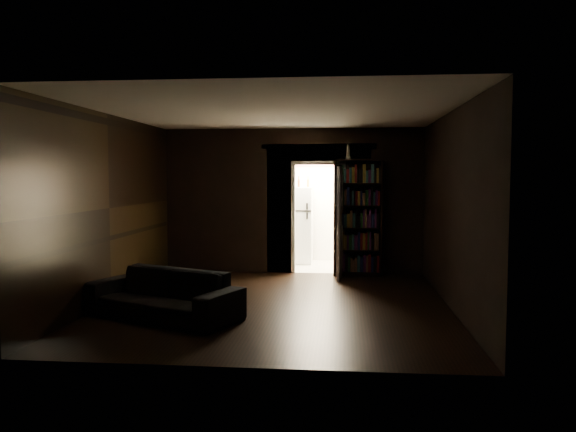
# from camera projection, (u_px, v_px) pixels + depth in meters

# --- Properties ---
(ground) EXTENTS (5.50, 5.50, 0.00)m
(ground) POSITION_uv_depth(u_px,v_px,m) (276.00, 304.00, 8.23)
(ground) COLOR black
(ground) RESTS_ON ground
(room_walls) EXTENTS (5.02, 5.61, 2.84)m
(room_walls) POSITION_uv_depth(u_px,v_px,m) (283.00, 188.00, 9.17)
(room_walls) COLOR black
(room_walls) RESTS_ON ground
(kitchen_alcove) EXTENTS (2.20, 1.80, 2.60)m
(kitchen_alcove) POSITION_uv_depth(u_px,v_px,m) (321.00, 208.00, 11.94)
(kitchen_alcove) COLOR beige
(kitchen_alcove) RESTS_ON ground
(sofa) EXTENTS (2.32, 1.69, 0.82)m
(sofa) POSITION_uv_depth(u_px,v_px,m) (163.00, 287.00, 7.45)
(sofa) COLOR black
(sofa) RESTS_ON ground
(bookshelf) EXTENTS (0.95, 0.59, 2.20)m
(bookshelf) POSITION_uv_depth(u_px,v_px,m) (358.00, 217.00, 10.60)
(bookshelf) COLOR black
(bookshelf) RESTS_ON ground
(refrigerator) EXTENTS (0.95, 0.91, 1.65)m
(refrigerator) POSITION_uv_depth(u_px,v_px,m) (295.00, 225.00, 12.18)
(refrigerator) COLOR white
(refrigerator) RESTS_ON ground
(door) EXTENTS (0.13, 0.85, 2.05)m
(door) POSITION_uv_depth(u_px,v_px,m) (340.00, 223.00, 10.35)
(door) COLOR white
(door) RESTS_ON ground
(figurine) EXTENTS (0.10, 0.10, 0.28)m
(figurine) POSITION_uv_depth(u_px,v_px,m) (348.00, 151.00, 10.48)
(figurine) COLOR silver
(figurine) RESTS_ON bookshelf
(bottles) EXTENTS (0.56, 0.24, 0.23)m
(bottles) POSITION_uv_depth(u_px,v_px,m) (299.00, 182.00, 12.04)
(bottles) COLOR black
(bottles) RESTS_ON refrigerator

